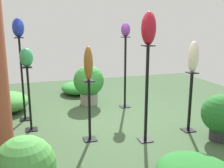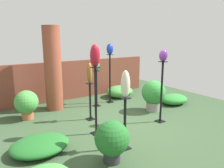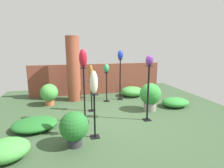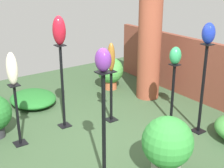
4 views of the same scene
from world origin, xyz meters
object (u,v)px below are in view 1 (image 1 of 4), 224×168
(art_vase_ivory, at_px, (193,57))
(art_vase_violet, at_px, (126,30))
(pedestal_bronze, at_px, (89,114))
(potted_plant_near_pillar, at_px, (89,83))
(pedestal_violet, at_px, (125,75))
(potted_plant_front_left, at_px, (221,115))
(pedestal_ivory, at_px, (190,105))
(art_vase_cobalt, at_px, (18,28))
(pedestal_cobalt, at_px, (23,83))
(art_vase_ruby, at_px, (149,28))
(pedestal_jade, at_px, (30,102))
(art_vase_bronze, at_px, (88,63))
(pedestal_ruby, at_px, (146,98))
(art_vase_jade, at_px, (26,57))

(art_vase_ivory, height_order, art_vase_violet, art_vase_violet)
(pedestal_bronze, xyz_separation_m, potted_plant_near_pillar, (1.83, -0.40, 0.07))
(pedestal_violet, relative_size, potted_plant_front_left, 2.07)
(pedestal_ivory, height_order, art_vase_cobalt, art_vase_cobalt)
(pedestal_cobalt, distance_m, art_vase_ruby, 2.58)
(art_vase_cobalt, relative_size, art_vase_violet, 1.17)
(pedestal_violet, relative_size, art_vase_ivory, 3.02)
(pedestal_cobalt, bearing_deg, pedestal_ivory, -117.52)
(pedestal_jade, distance_m, pedestal_ivory, 2.70)
(pedestal_bronze, bearing_deg, art_vase_ruby, -109.55)
(art_vase_bronze, distance_m, art_vase_violet, 1.84)
(art_vase_ivory, relative_size, art_vase_ruby, 1.06)
(pedestal_bronze, bearing_deg, potted_plant_front_left, -107.50)
(art_vase_violet, bearing_deg, art_vase_ruby, 170.63)
(art_vase_violet, xyz_separation_m, potted_plant_near_pillar, (0.43, 0.71, -1.17))
(pedestal_ruby, height_order, potted_plant_front_left, pedestal_ruby)
(pedestal_jade, bearing_deg, pedestal_cobalt, 10.83)
(pedestal_cobalt, xyz_separation_m, potted_plant_front_left, (-1.85, -2.93, -0.31))
(art_vase_ivory, bearing_deg, art_vase_cobalt, 62.48)
(pedestal_jade, distance_m, art_vase_jade, 0.76)
(pedestal_bronze, xyz_separation_m, art_vase_cobalt, (1.24, 0.99, 1.29))
(art_vase_violet, bearing_deg, pedestal_ivory, -159.32)
(pedestal_violet, relative_size, art_vase_bronze, 2.98)
(pedestal_ivory, height_order, art_vase_jade, art_vase_jade)
(pedestal_jade, height_order, pedestal_ruby, pedestal_ruby)
(pedestal_violet, xyz_separation_m, art_vase_jade, (-0.72, 1.98, 0.55))
(pedestal_cobalt, relative_size, pedestal_ruby, 1.04)
(pedestal_ivory, distance_m, art_vase_bronze, 1.86)
(pedestal_ruby, xyz_separation_m, art_vase_jade, (0.97, 1.70, 0.57))
(pedestal_jade, relative_size, pedestal_bronze, 1.15)
(pedestal_jade, height_order, art_vase_violet, art_vase_violet)
(pedestal_ivory, bearing_deg, art_vase_jade, 71.95)
(pedestal_ruby, height_order, art_vase_ivory, art_vase_ivory)
(pedestal_ivory, bearing_deg, pedestal_violet, 20.68)
(art_vase_cobalt, bearing_deg, pedestal_violet, -85.49)
(pedestal_cobalt, distance_m, potted_plant_front_left, 3.48)
(pedestal_ruby, bearing_deg, pedestal_ivory, -81.04)
(pedestal_jade, distance_m, pedestal_violet, 2.12)
(pedestal_violet, relative_size, art_vase_cobalt, 4.57)
(pedestal_ivory, distance_m, potted_plant_front_left, 0.52)
(pedestal_violet, bearing_deg, art_vase_cobalt, 94.51)
(pedestal_cobalt, bearing_deg, art_vase_ruby, -130.27)
(potted_plant_near_pillar, bearing_deg, pedestal_bronze, 167.80)
(pedestal_ivory, bearing_deg, potted_plant_front_left, -151.39)
(art_vase_ivory, distance_m, art_vase_violet, 1.71)
(potted_plant_front_left, bearing_deg, pedestal_ruby, 74.04)
(art_vase_jade, height_order, potted_plant_near_pillar, art_vase_jade)
(pedestal_cobalt, distance_m, art_vase_ivory, 3.07)
(potted_plant_front_left, bearing_deg, potted_plant_near_pillar, 32.27)
(art_vase_bronze, xyz_separation_m, art_vase_ruby, (-0.29, -0.82, 0.51))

